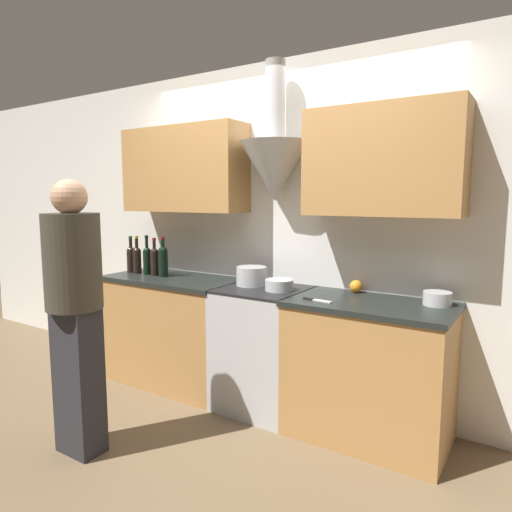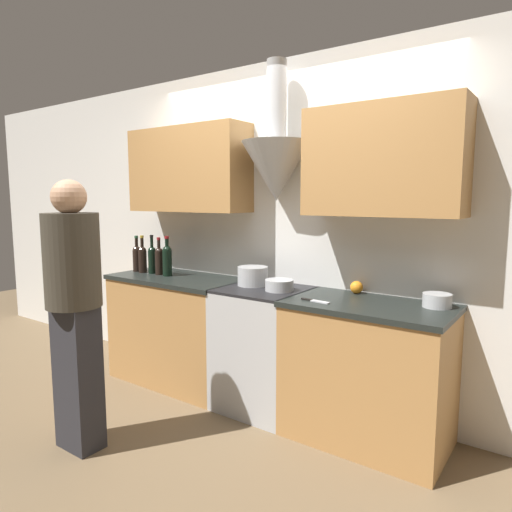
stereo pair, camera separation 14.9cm
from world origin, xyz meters
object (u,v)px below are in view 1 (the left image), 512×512
wine_bottle_3 (155,260)px  wine_bottle_4 (163,260)px  saucepan (437,299)px  person_foreground_left (75,305)px  stock_pot (251,276)px  wine_bottle_0 (131,258)px  mixing_bowl (279,285)px  stove_range (263,347)px  wine_bottle_2 (147,259)px  orange_fruit (356,286)px  wine_bottle_1 (137,258)px

wine_bottle_3 → wine_bottle_4: 0.10m
saucepan → person_foreground_left: bearing=-145.0°
wine_bottle_4 → stock_pot: 0.84m
wine_bottle_0 → saucepan: 2.57m
stock_pot → mixing_bowl: size_ratio=1.13×
wine_bottle_3 → stove_range: bearing=1.4°
wine_bottle_2 → wine_bottle_3: bearing=-6.2°
wine_bottle_4 → stock_pot: (0.84, 0.08, -0.07)m
orange_fruit → wine_bottle_3: bearing=-171.7°
wine_bottle_2 → saucepan: (2.36, 0.15, -0.09)m
stove_range → wine_bottle_2: size_ratio=2.69×
wine_bottle_1 → wine_bottle_4: 0.31m
wine_bottle_2 → stock_pot: size_ratio=1.48×
stove_range → mixing_bowl: (0.14, -0.01, 0.49)m
saucepan → orange_fruit: bearing=170.6°
wine_bottle_1 → mixing_bowl: 1.42m
wine_bottle_4 → wine_bottle_0: bearing=178.0°
stove_range → wine_bottle_3: wine_bottle_3 is taller
stove_range → wine_bottle_2: wine_bottle_2 is taller
wine_bottle_4 → saucepan: wine_bottle_4 is taller
wine_bottle_1 → wine_bottle_4: (0.31, 0.00, 0.01)m
wine_bottle_1 → saucepan: wine_bottle_1 is taller
stove_range → orange_fruit: size_ratio=10.31×
stove_range → person_foreground_left: size_ratio=0.54×
wine_bottle_3 → person_foreground_left: 1.20m
wine_bottle_1 → wine_bottle_3: wine_bottle_1 is taller
stove_range → orange_fruit: orange_fruit is taller
wine_bottle_3 → person_foreground_left: person_foreground_left is taller
wine_bottle_3 → orange_fruit: (1.70, 0.25, -0.09)m
wine_bottle_1 → mixing_bowl: size_ratio=1.63×
wine_bottle_0 → saucepan: size_ratio=1.88×
mixing_bowl → orange_fruit: 0.54m
stove_range → stock_pot: (-0.14, 0.05, 0.52)m
wine_bottle_1 → wine_bottle_4: wine_bottle_4 is taller
wine_bottle_0 → wine_bottle_4: (0.40, -0.01, 0.01)m
stove_range → wine_bottle_3: 1.22m
wine_bottle_0 → mixing_bowl: size_ratio=1.59×
orange_fruit → wine_bottle_4: bearing=-171.0°
wine_bottle_3 → mixing_bowl: bearing=1.0°
mixing_bowl → person_foreground_left: person_foreground_left is taller
wine_bottle_1 → mixing_bowl: (1.42, 0.03, -0.09)m
stock_pot → saucepan: size_ratio=1.34×
mixing_bowl → saucepan: 1.06m
wine_bottle_0 → stock_pot: wine_bottle_0 is taller
wine_bottle_1 → saucepan: 2.47m
orange_fruit → stove_range: bearing=-160.4°
saucepan → wine_bottle_4: bearing=-175.7°
wine_bottle_1 → saucepan: bearing=3.8°
wine_bottle_3 → wine_bottle_2: bearing=173.8°
wine_bottle_2 → orange_fruit: (1.80, 0.24, -0.09)m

